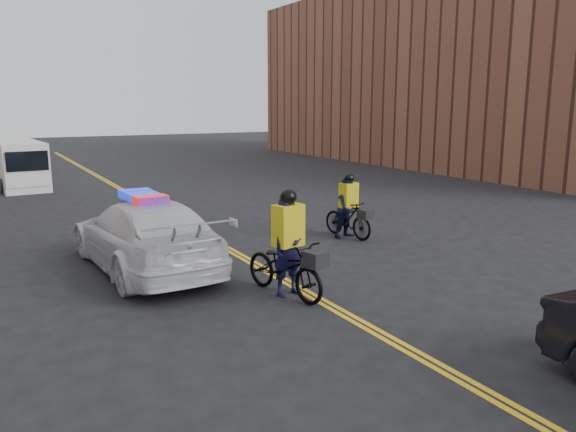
# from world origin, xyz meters

# --- Properties ---
(ground) EXTENTS (120.00, 120.00, 0.00)m
(ground) POSITION_xyz_m (0.00, 0.00, 0.00)
(ground) COLOR black
(ground) RESTS_ON ground
(center_line_left) EXTENTS (0.10, 60.00, 0.01)m
(center_line_left) POSITION_xyz_m (-0.08, 8.00, 0.01)
(center_line_left) COLOR yellow
(center_line_left) RESTS_ON ground
(center_line_right) EXTENTS (0.10, 60.00, 0.01)m
(center_line_right) POSITION_xyz_m (0.08, 8.00, 0.01)
(center_line_right) COLOR yellow
(center_line_right) RESTS_ON ground
(building_across) EXTENTS (12.00, 30.00, 11.00)m
(building_across) POSITION_xyz_m (22.00, 18.00, 5.50)
(building_across) COLOR brown
(building_across) RESTS_ON ground
(police_cruiser) EXTENTS (2.55, 5.64, 1.76)m
(police_cruiser) POSITION_xyz_m (-2.33, 3.44, 0.81)
(police_cruiser) COLOR silver
(police_cruiser) RESTS_ON ground
(cargo_van) EXTENTS (2.18, 5.06, 2.07)m
(cargo_van) POSITION_xyz_m (-3.81, 18.77, 1.01)
(cargo_van) COLOR white
(cargo_van) RESTS_ON ground
(cyclist_near) EXTENTS (1.18, 2.26, 2.12)m
(cyclist_near) POSITION_xyz_m (-0.35, 0.34, 0.74)
(cyclist_near) COLOR black
(cyclist_near) RESTS_ON ground
(cyclist_far) EXTENTS (0.90, 1.85, 1.82)m
(cyclist_far) POSITION_xyz_m (3.50, 3.76, 0.72)
(cyclist_far) COLOR black
(cyclist_far) RESTS_ON ground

